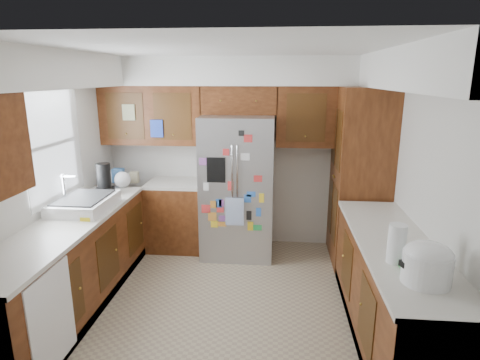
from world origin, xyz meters
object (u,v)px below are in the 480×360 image
Objects in this scene: rice_cooker at (427,262)px; paper_towel at (397,244)px; fridge at (238,187)px; pantry at (360,177)px.

rice_cooker is 1.12× the size of paper_towel.
fridge reaches higher than rice_cooker.
paper_towel is at bearing 111.49° from rice_cooker.
pantry is 2.01m from paper_towel.
fridge is at bearing 122.43° from rice_cooker.
pantry is 6.49× the size of rice_cooker.
rice_cooker is 0.32m from paper_towel.
paper_towel is (1.38, -2.06, 0.17)m from fridge.
paper_towel reaches higher than rice_cooker.
paper_towel is (-0.12, -2.01, -0.01)m from pantry.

